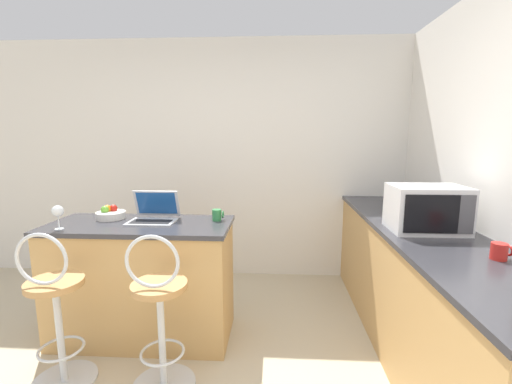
{
  "coord_description": "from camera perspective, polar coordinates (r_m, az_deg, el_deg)",
  "views": [
    {
      "loc": [
        0.52,
        -1.53,
        1.59
      ],
      "look_at": [
        0.32,
        1.83,
        1.03
      ],
      "focal_mm": 24.0,
      "sensor_mm": 36.0,
      "label": 1
    }
  ],
  "objects": [
    {
      "name": "breakfast_bar",
      "position": [
        2.9,
        -18.35,
        -13.82
      ],
      "size": [
        1.38,
        0.6,
        0.93
      ],
      "color": "tan",
      "rests_on": "ground_plane"
    },
    {
      "name": "wall_back",
      "position": [
        3.83,
        -4.49,
        5.13
      ],
      "size": [
        12.0,
        0.06,
        2.6
      ],
      "color": "silver",
      "rests_on": "ground_plane"
    },
    {
      "name": "wine_glass_tall",
      "position": [
        2.79,
        -30.16,
        -2.86
      ],
      "size": [
        0.08,
        0.08,
        0.17
      ],
      "color": "silver",
      "rests_on": "breakfast_bar"
    },
    {
      "name": "counter_right",
      "position": [
        2.85,
        26.04,
        -14.76
      ],
      "size": [
        0.67,
        2.75,
        0.93
      ],
      "color": "tan",
      "rests_on": "ground_plane"
    },
    {
      "name": "mug_green",
      "position": [
        2.7,
        -6.47,
        -3.81
      ],
      "size": [
        0.09,
        0.07,
        0.09
      ],
      "color": "#338447",
      "rests_on": "breakfast_bar"
    },
    {
      "name": "bar_stool_far",
      "position": [
        2.31,
        -15.75,
        -19.4
      ],
      "size": [
        0.4,
        0.4,
        1.03
      ],
      "color": "silver",
      "rests_on": "ground_plane"
    },
    {
      "name": "microwave",
      "position": [
        2.65,
        26.58,
        -2.48
      ],
      "size": [
        0.49,
        0.35,
        0.32
      ],
      "color": "silver",
      "rests_on": "counter_right"
    },
    {
      "name": "laptop",
      "position": [
        2.79,
        -16.63,
        -3.44
      ],
      "size": [
        0.36,
        0.29,
        0.23
      ],
      "color": "#B7BABF",
      "rests_on": "breakfast_bar"
    },
    {
      "name": "fruit_bowl",
      "position": [
        2.99,
        -23.1,
        -3.37
      ],
      "size": [
        0.23,
        0.23,
        0.11
      ],
      "color": "silver",
      "rests_on": "breakfast_bar"
    },
    {
      "name": "toaster",
      "position": [
        3.1,
        23.62,
        -1.84
      ],
      "size": [
        0.19,
        0.29,
        0.2
      ],
      "color": "#9EA3A8",
      "rests_on": "counter_right"
    },
    {
      "name": "bar_stool_near",
      "position": [
        2.59,
        -30.38,
        -17.09
      ],
      "size": [
        0.4,
        0.4,
        1.03
      ],
      "color": "silver",
      "rests_on": "ground_plane"
    },
    {
      "name": "mug_red",
      "position": [
        2.28,
        35.52,
        -8.05
      ],
      "size": [
        0.1,
        0.08,
        0.09
      ],
      "color": "red",
      "rests_on": "counter_right"
    }
  ]
}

